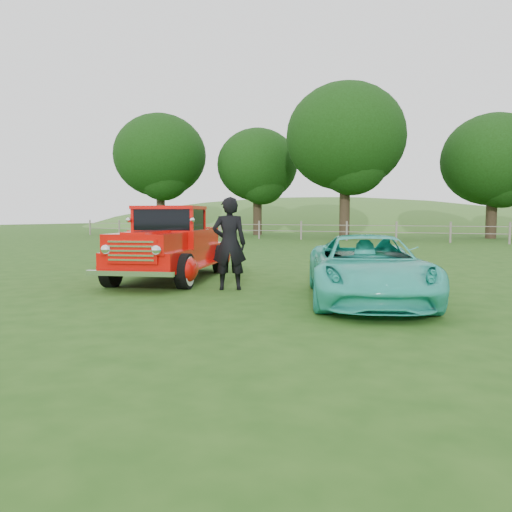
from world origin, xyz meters
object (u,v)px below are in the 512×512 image
at_px(tree_near_west, 346,137).
at_px(man, 229,244).
at_px(tree_near_east, 493,160).
at_px(tree_far_west, 160,156).
at_px(tree_mid_west, 257,165).
at_px(red_pickup, 171,247).
at_px(teal_sedan, 367,268).

distance_m(tree_near_west, man, 25.18).
relative_size(tree_near_west, tree_near_east, 1.25).
xyz_separation_m(tree_near_east, man, (-4.68, -28.11, -4.28)).
relative_size(tree_far_west, tree_mid_west, 1.17).
distance_m(red_pickup, man, 2.28).
bearing_deg(tree_near_west, tree_far_west, 176.42).
distance_m(tree_near_west, red_pickup, 24.10).
bearing_deg(red_pickup, tree_far_west, 110.81).
xyz_separation_m(teal_sedan, man, (-2.93, 0.17, 0.37)).
bearing_deg(teal_sedan, man, 155.96).
height_order(tree_near_east, red_pickup, tree_near_east).
xyz_separation_m(tree_far_west, red_pickup, (18.22, -24.23, -5.69)).
bearing_deg(teal_sedan, tree_near_east, 65.73).
bearing_deg(red_pickup, tree_near_west, 79.33).
height_order(tree_near_west, man, tree_near_west).
xyz_separation_m(tree_mid_west, man, (12.32, -27.11, -4.58)).
relative_size(tree_near_east, man, 4.30).
distance_m(tree_near_east, teal_sedan, 28.71).
relative_size(tree_far_west, tree_near_west, 0.95).
relative_size(tree_mid_west, teal_sedan, 1.95).
xyz_separation_m(red_pickup, teal_sedan, (5.03, -1.04, -0.19)).
xyz_separation_m(tree_mid_west, tree_near_east, (17.00, 1.00, -0.30)).
bearing_deg(tree_near_west, tree_mid_west, 159.44).
distance_m(tree_mid_west, red_pickup, 28.55).
relative_size(tree_mid_west, tree_near_west, 0.81).
distance_m(tree_far_west, red_pickup, 30.85).
bearing_deg(man, teal_sedan, 149.08).
height_order(tree_near_west, teal_sedan, tree_near_west).
relative_size(tree_near_east, red_pickup, 1.58).
xyz_separation_m(tree_far_west, man, (20.32, -25.11, -5.52)).
xyz_separation_m(tree_near_west, red_pickup, (2.22, -23.23, -6.00)).
height_order(teal_sedan, man, man).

